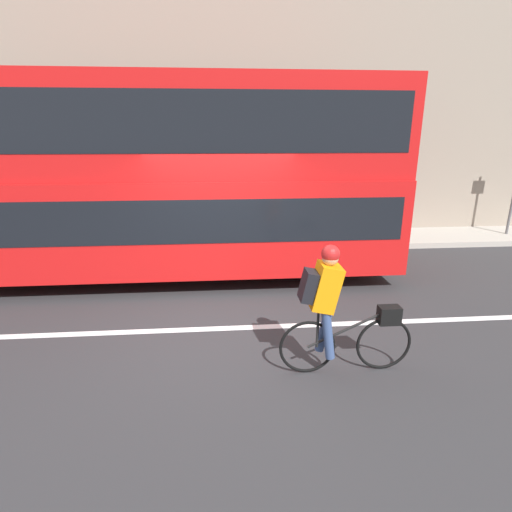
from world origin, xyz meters
TOP-DOWN VIEW (x-y plane):
  - ground_plane at (0.00, 0.00)m, footprint 80.00×80.00m
  - road_center_line at (0.00, -0.04)m, footprint 50.00×0.14m
  - sidewalk_curb at (0.00, 4.76)m, footprint 60.00×1.71m
  - building_facade at (0.00, 5.76)m, footprint 60.00×0.30m
  - bus at (-1.25, 2.44)m, footprint 9.29×2.47m
  - cyclist_on_bike at (1.32, -1.27)m, footprint 1.64×0.32m

SIDE VIEW (x-z plane):
  - ground_plane at x=0.00m, z-range 0.00..0.00m
  - road_center_line at x=0.00m, z-range 0.00..0.01m
  - sidewalk_curb at x=0.00m, z-range 0.00..0.14m
  - cyclist_on_bike at x=1.32m, z-range 0.06..1.69m
  - bus at x=-1.25m, z-range 0.21..3.99m
  - building_facade at x=0.00m, z-range 0.00..8.11m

